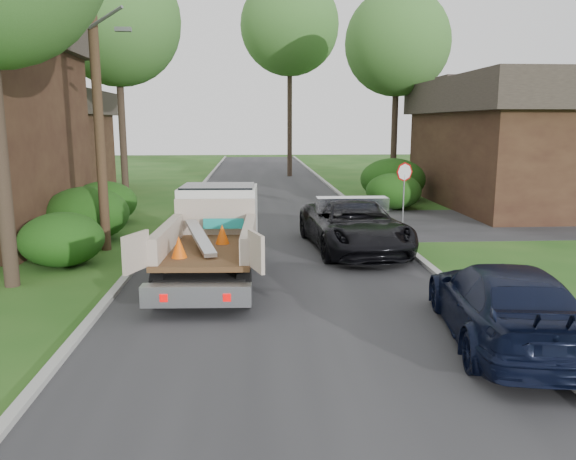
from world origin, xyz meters
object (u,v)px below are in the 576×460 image
at_px(house_left_far, 40,139).
at_px(tree_center_far, 290,26).
at_px(house_right, 536,141).
at_px(navy_suv, 504,303).
at_px(tree_left_far, 117,22).
at_px(black_pickup, 354,225).
at_px(utility_pole, 97,84).
at_px(stop_sign, 404,180).
at_px(flatbed_truck, 215,228).
at_px(tree_right_far, 397,43).

distance_m(house_left_far, tree_center_far, 19.16).
relative_size(house_left_far, tree_center_far, 0.52).
relative_size(house_right, tree_center_far, 0.89).
bearing_deg(navy_suv, tree_left_far, -52.63).
bearing_deg(black_pickup, utility_pole, 171.62).
relative_size(house_right, black_pickup, 2.23).
distance_m(stop_sign, tree_left_far, 16.65).
relative_size(tree_left_far, flatbed_truck, 2.01).
distance_m(utility_pole, house_left_far, 18.93).
bearing_deg(flatbed_truck, tree_center_far, 84.48).
height_order(flatbed_truck, black_pickup, flatbed_truck).
distance_m(flatbed_truck, black_pickup, 4.95).
relative_size(stop_sign, black_pickup, 0.43).
height_order(utility_pole, flatbed_truck, utility_pole).
xyz_separation_m(tree_center_far, navy_suv, (1.80, -33.28, -10.24)).
distance_m(house_left_far, black_pickup, 23.75).
bearing_deg(house_left_far, navy_suv, -55.61).
height_order(tree_center_far, navy_suv, tree_center_far).
xyz_separation_m(flatbed_truck, black_pickup, (4.21, 2.56, -0.43)).
bearing_deg(tree_left_far, house_left_far, 140.19).
distance_m(house_left_far, flatbed_truck, 23.29).
bearing_deg(tree_left_far, flatbed_truck, -69.32).
distance_m(utility_pole, tree_right_far, 20.12).
bearing_deg(stop_sign, house_left_far, 145.19).
xyz_separation_m(house_right, tree_right_far, (-5.50, 6.00, 5.32)).
relative_size(utility_pole, tree_right_far, 0.87).
height_order(house_right, navy_suv, house_right).
height_order(tree_left_far, navy_suv, tree_left_far).
relative_size(utility_pole, house_left_far, 1.32).
xyz_separation_m(stop_sign, house_left_far, (-18.70, 13.00, 1.27)).
xyz_separation_m(utility_pole, tree_center_far, (7.48, 25.02, 5.81)).
relative_size(stop_sign, house_right, 0.19).
relative_size(house_left_far, tree_left_far, 0.62).
relative_size(utility_pole, tree_center_far, 0.68).
bearing_deg(flatbed_truck, utility_pole, 142.51).
xyz_separation_m(utility_pole, tree_left_far, (-2.02, 12.02, 3.81)).
height_order(tree_left_far, black_pickup, tree_left_far).
distance_m(house_left_far, tree_right_far, 21.78).
bearing_deg(utility_pole, tree_center_far, 73.35).
relative_size(tree_center_far, flatbed_truck, 2.40).
xyz_separation_m(utility_pole, house_right, (18.48, 9.02, -2.01)).
height_order(tree_right_far, tree_center_far, tree_center_far).
height_order(tree_right_far, black_pickup, tree_right_far).
xyz_separation_m(house_left_far, house_right, (26.50, -8.00, 0.11)).
xyz_separation_m(house_right, flatbed_truck, (-14.81, -12.06, -1.92)).
distance_m(house_right, tree_left_far, 21.52).
height_order(stop_sign, house_right, house_right).
relative_size(tree_center_far, navy_suv, 2.86).
bearing_deg(utility_pole, house_left_far, 115.23).
relative_size(tree_center_far, black_pickup, 2.51).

